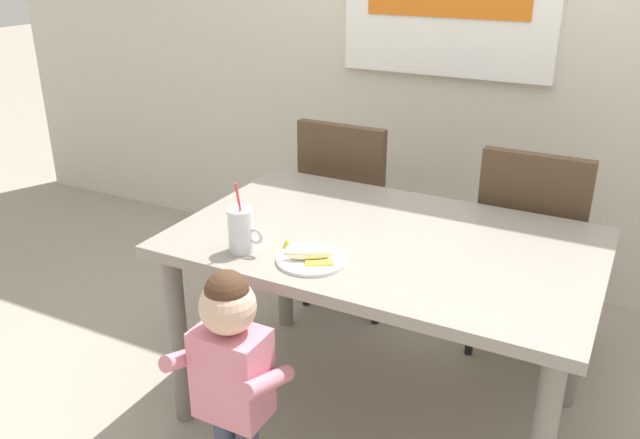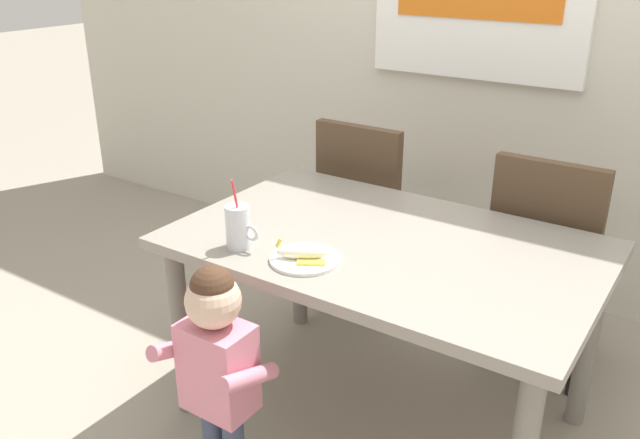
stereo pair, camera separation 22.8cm
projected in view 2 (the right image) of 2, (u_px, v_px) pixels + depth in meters
ground_plane at (378, 413)px, 2.56m from camera, size 24.00×24.00×0.00m
back_wall at (531, 0)px, 3.03m from camera, size 6.40×0.17×2.90m
dining_table at (384, 265)px, 2.31m from camera, size 1.45×0.93×0.75m
dining_chair_left at (369, 206)px, 3.11m from camera, size 0.44×0.45×0.96m
dining_chair_right at (547, 254)px, 2.64m from camera, size 0.44×0.44×0.96m
toddler_standing at (217, 358)px, 2.01m from camera, size 0.33×0.24×0.84m
milk_cup at (238, 229)px, 2.19m from camera, size 0.13×0.08×0.25m
snack_plate at (305, 259)px, 2.12m from camera, size 0.23×0.23×0.01m
peeled_banana at (303, 253)px, 2.10m from camera, size 0.18×0.14×0.07m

